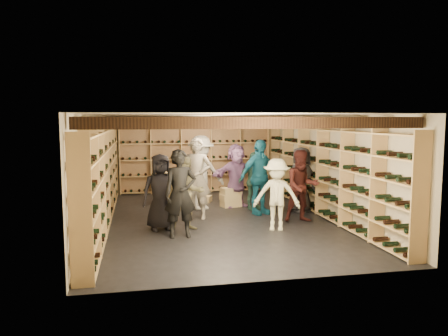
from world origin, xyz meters
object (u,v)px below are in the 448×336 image
crate_stack_left (171,187)px  person_11 (236,175)px  crate_stack_right (231,197)px  person_12 (301,180)px  person_9 (201,173)px  crate_loose (202,199)px  person_3 (277,195)px  person_8 (302,186)px  person_0 (161,192)px  person_10 (253,181)px  person_2 (187,194)px  person_4 (259,177)px  person_1 (180,194)px  person_7 (197,178)px

crate_stack_left → person_11: (1.66, -0.93, 0.41)m
crate_stack_right → person_12: size_ratio=0.35×
person_9 → person_11: (0.96, 0.15, -0.11)m
crate_loose → person_3: bearing=-72.4°
person_3 → person_8: person_8 is taller
crate_stack_left → person_0: size_ratio=0.53×
crate_stack_left → person_0: (-0.43, -2.96, 0.37)m
crate_stack_right → crate_loose: bearing=127.4°
crate_stack_left → person_8: person_8 is taller
crate_stack_right → person_3: person_3 is taller
person_10 → person_11: size_ratio=0.89×
crate_stack_left → person_3: (1.94, -3.49, 0.33)m
crate_loose → person_2: (-0.76, -3.03, 0.69)m
person_0 → person_11: bearing=38.2°
crate_stack_right → crate_loose: (-0.64, 0.84, -0.17)m
person_4 → person_10: person_4 is taller
person_0 → person_3: size_ratio=1.06×
person_0 → person_1: (0.35, -0.68, 0.07)m
person_11 → person_0: bearing=-152.4°
person_0 → person_8: bearing=-4.4°
person_1 → person_7: bearing=67.3°
person_11 → person_12: bearing=-49.4°
person_4 → person_8: bearing=-75.3°
person_2 → person_4: (1.90, 1.21, 0.14)m
person_1 → person_12: bearing=25.5°
person_7 → person_11: size_ratio=1.13×
crate_loose → person_7: size_ratio=0.26×
crate_loose → person_7: person_7 is taller
person_4 → person_7: 1.56m
crate_stack_left → crate_loose: (0.86, -0.10, -0.34)m
person_0 → person_4: bearing=17.3°
person_8 → person_12: person_8 is taller
person_0 → person_7: 1.25m
person_7 → person_9: 1.03m
person_0 → person_7: size_ratio=0.85×
person_2 → person_9: (0.59, 2.04, 0.17)m
crate_stack_left → person_7: person_7 is taller
person_2 → person_11: size_ratio=0.93×
person_9 → person_10: 1.35m
person_3 → person_1: bearing=-153.7°
person_0 → person_12: (3.52, 1.11, 0.01)m
crate_stack_left → person_2: person_2 is taller
crate_stack_right → person_11: bearing=-0.0°
person_12 → person_0: bearing=173.7°
person_10 → person_8: bearing=-83.5°
person_7 → crate_loose: bearing=99.1°
person_4 → person_8: person_4 is taller
person_9 → person_7: bearing=-115.9°
person_7 → person_12: size_ratio=1.16×
person_3 → person_9: size_ratio=0.79×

